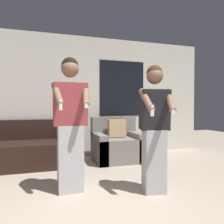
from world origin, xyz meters
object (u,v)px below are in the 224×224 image
object	(u,v)px
couch	(17,150)
person_right	(154,127)
person_left	(70,123)
armchair	(117,145)

from	to	relation	value
couch	person_right	size ratio (longest dim) A/B	1.27
couch	person_left	xyz separation A→B (m)	(0.82, -1.54, 0.60)
couch	armchair	bearing A→B (deg)	-4.39
couch	person_right	bearing A→B (deg)	-45.50
couch	armchair	xyz separation A→B (m)	(1.93, -0.15, 0.02)
person_left	armchair	bearing A→B (deg)	51.24
couch	person_left	world-z (taller)	person_left
person_left	person_right	distance (m)	1.10
person_left	person_right	xyz separation A→B (m)	(1.04, -0.35, -0.05)
person_right	couch	bearing A→B (deg)	134.50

